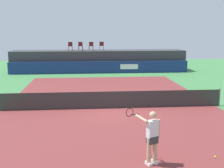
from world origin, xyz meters
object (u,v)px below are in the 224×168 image
at_px(net_post_far, 219,97).
at_px(tennis_ball, 215,157).
at_px(spectator_chair_left, 81,46).
at_px(spectator_chair_right, 102,45).
at_px(tennis_player, 152,136).
at_px(spectator_chair_center, 91,46).
at_px(spectator_chair_far_left, 70,46).

distance_m(net_post_far, tennis_ball, 7.56).
bearing_deg(spectator_chair_left, net_post_far, -61.88).
bearing_deg(spectator_chair_right, tennis_ball, -83.25).
relative_size(spectator_chair_left, tennis_player, 0.50).
bearing_deg(spectator_chair_center, spectator_chair_right, 13.42).
xyz_separation_m(spectator_chair_far_left, tennis_player, (3.63, -22.08, -1.73)).
relative_size(spectator_chair_far_left, net_post_far, 0.89).
xyz_separation_m(spectator_chair_far_left, net_post_far, (9.16, -15.04, -2.19)).
bearing_deg(tennis_player, spectator_chair_left, 96.61).
distance_m(spectator_chair_center, tennis_player, 22.36).
height_order(spectator_chair_far_left, net_post_far, spectator_chair_far_left).
height_order(spectator_chair_center, tennis_ball, spectator_chair_center).
height_order(spectator_chair_center, spectator_chair_right, same).
xyz_separation_m(net_post_far, tennis_player, (-5.54, -7.05, 0.46)).
bearing_deg(tennis_ball, spectator_chair_right, 96.75).
xyz_separation_m(spectator_chair_left, spectator_chair_center, (1.10, 0.02, 0.00)).
bearing_deg(spectator_chair_far_left, net_post_far, -58.64).
distance_m(spectator_chair_right, net_post_far, 16.69).
xyz_separation_m(spectator_chair_center, tennis_ball, (3.75, -22.00, -2.66)).
relative_size(spectator_chair_far_left, tennis_ball, 13.06).
relative_size(spectator_chair_right, net_post_far, 0.89).
xyz_separation_m(spectator_chair_center, tennis_player, (1.47, -22.24, -1.73)).
relative_size(spectator_chair_far_left, tennis_player, 0.50).
bearing_deg(spectator_chair_right, spectator_chair_center, -166.58).
bearing_deg(spectator_chair_center, spectator_chair_left, -178.95).
height_order(spectator_chair_center, net_post_far, spectator_chair_center).
xyz_separation_m(spectator_chair_right, tennis_ball, (2.63, -22.26, -2.66)).
distance_m(spectator_chair_center, spectator_chair_right, 1.15).
bearing_deg(net_post_far, spectator_chair_left, 118.12).
bearing_deg(spectator_chair_left, spectator_chair_right, 7.36).
height_order(spectator_chair_far_left, spectator_chair_center, same).
height_order(spectator_chair_left, tennis_player, spectator_chair_left).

